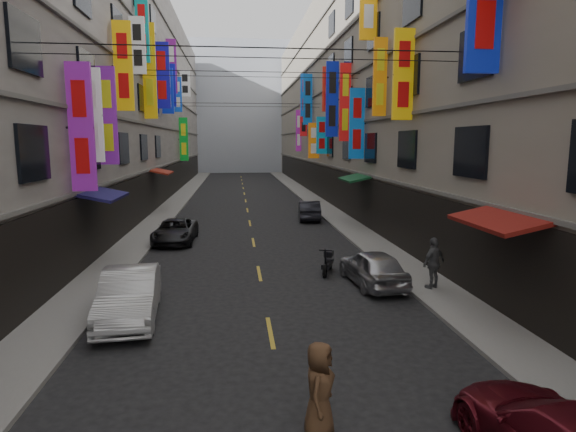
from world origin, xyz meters
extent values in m
cube|color=slate|center=(-6.00, 42.00, 0.06)|extent=(2.00, 90.00, 0.12)
cube|color=slate|center=(6.00, 42.00, 0.06)|extent=(2.00, 90.00, 0.12)
cube|color=gray|center=(-12.00, 42.00, 9.50)|extent=(10.00, 90.00, 19.00)
cube|color=black|center=(-6.95, 42.00, 1.50)|extent=(0.12, 85.50, 3.00)
cube|color=#66635E|center=(-6.94, 42.00, 3.20)|extent=(0.16, 90.00, 0.14)
cube|color=#66635E|center=(-6.94, 42.00, 6.40)|extent=(0.16, 90.00, 0.14)
cube|color=#66635E|center=(-6.94, 42.00, 9.60)|extent=(0.16, 90.00, 0.14)
cube|color=#66635E|center=(-6.94, 42.00, 12.80)|extent=(0.16, 90.00, 0.14)
cube|color=gray|center=(12.00, 42.00, 9.50)|extent=(10.00, 90.00, 19.00)
cube|color=black|center=(6.95, 42.00, 1.50)|extent=(0.12, 85.50, 3.00)
cube|color=#66635E|center=(6.94, 42.00, 3.20)|extent=(0.16, 90.00, 0.14)
cube|color=#66635E|center=(6.94, 42.00, 6.40)|extent=(0.16, 90.00, 0.14)
cube|color=#66635E|center=(6.94, 42.00, 9.60)|extent=(0.16, 90.00, 0.14)
cube|color=#66635E|center=(6.94, 42.00, 12.80)|extent=(0.16, 90.00, 0.14)
cube|color=#ADB4C1|center=(0.00, 92.00, 11.00)|extent=(18.00, 8.00, 22.00)
cube|color=purple|center=(-6.46, 24.18, 5.66)|extent=(0.88, 0.18, 4.67)
cylinder|color=black|center=(-6.51, 24.18, 5.66)|extent=(0.98, 0.08, 0.08)
cube|color=silver|center=(-6.54, 26.07, 6.19)|extent=(0.72, 0.18, 3.74)
cylinder|color=black|center=(-6.59, 26.07, 6.19)|extent=(0.82, 0.08, 0.08)
cube|color=yellow|center=(6.45, 26.45, 8.03)|extent=(0.89, 0.18, 3.86)
cylinder|color=black|center=(6.50, 26.45, 8.03)|extent=(0.99, 0.08, 0.08)
cube|color=#751B96|center=(-6.51, 28.23, 6.29)|extent=(0.79, 0.18, 4.32)
cylinder|color=black|center=(-6.56, 28.23, 6.29)|extent=(0.89, 0.08, 0.08)
cube|color=orange|center=(6.55, 30.24, 8.42)|extent=(0.69, 0.18, 3.90)
cylinder|color=black|center=(6.60, 30.24, 8.42)|extent=(0.79, 0.08, 0.08)
cube|color=#EDB00C|center=(-6.44, 31.56, 8.94)|extent=(0.93, 0.18, 4.43)
cylinder|color=black|center=(-6.49, 31.56, 8.94)|extent=(1.03, 0.08, 0.08)
cube|color=blue|center=(6.45, 34.36, 6.23)|extent=(0.90, 0.18, 4.19)
cylinder|color=black|center=(6.50, 34.36, 6.23)|extent=(1.00, 0.08, 0.08)
cube|color=silver|center=(-6.46, 35.82, 10.77)|extent=(0.87, 0.18, 3.26)
cylinder|color=black|center=(-6.51, 35.82, 10.77)|extent=(0.97, 0.08, 0.08)
cube|color=#0B8784|center=(-6.50, 37.79, 12.12)|extent=(0.79, 0.18, 4.04)
cylinder|color=black|center=(-6.55, 37.79, 12.12)|extent=(0.89, 0.08, 0.08)
cube|color=red|center=(6.53, 37.96, 7.77)|extent=(0.74, 0.18, 5.12)
cylinder|color=black|center=(6.58, 37.96, 7.77)|extent=(0.84, 0.08, 0.08)
cube|color=#EAB10D|center=(-6.47, 39.52, 9.82)|extent=(0.87, 0.18, 6.22)
cylinder|color=black|center=(-6.52, 39.52, 9.82)|extent=(0.97, 0.08, 0.08)
cube|color=#0D1CA1|center=(6.43, 41.88, 8.30)|extent=(0.93, 0.18, 5.52)
cylinder|color=black|center=(6.48, 41.88, 8.30)|extent=(1.03, 0.08, 0.08)
cube|color=#100D9E|center=(-6.31, 44.13, 10.16)|extent=(1.18, 0.18, 4.91)
cylinder|color=black|center=(-6.36, 44.13, 10.16)|extent=(1.28, 0.08, 0.08)
cube|color=red|center=(6.52, 44.43, 9.32)|extent=(0.76, 0.18, 3.49)
cylinder|color=black|center=(6.57, 44.43, 9.32)|extent=(0.86, 0.08, 0.08)
cube|color=#0E7FAB|center=(6.45, 46.15, 5.71)|extent=(0.91, 0.18, 3.10)
cylinder|color=black|center=(6.50, 46.15, 5.71)|extent=(1.01, 0.08, 0.08)
cube|color=#1028BD|center=(-6.41, 47.85, 9.39)|extent=(0.97, 0.18, 3.73)
cylinder|color=black|center=(-6.46, 47.85, 9.39)|extent=(1.07, 0.08, 0.08)
cube|color=#0E10A6|center=(-6.45, 50.35, 10.14)|extent=(0.90, 0.18, 3.70)
cylinder|color=black|center=(-6.50, 50.35, 10.14)|extent=(1.00, 0.08, 0.08)
cube|color=orange|center=(6.40, 50.05, 5.28)|extent=(1.00, 0.18, 3.25)
cylinder|color=black|center=(6.45, 50.05, 5.28)|extent=(1.10, 0.08, 0.08)
cube|color=#711578|center=(-6.45, 51.55, 11.94)|extent=(0.90, 0.18, 4.78)
cylinder|color=black|center=(-6.50, 51.55, 11.94)|extent=(1.00, 0.08, 0.08)
cube|color=#0D50A6|center=(6.45, 54.26, 9.36)|extent=(0.91, 0.18, 4.94)
cylinder|color=black|center=(6.50, 54.26, 9.36)|extent=(1.01, 0.08, 0.08)
cube|color=blue|center=(-6.52, 56.44, 9.92)|extent=(0.77, 0.18, 3.46)
cylinder|color=black|center=(-6.57, 56.44, 9.92)|extent=(0.87, 0.08, 0.08)
cube|color=blue|center=(6.45, 56.34, 9.98)|extent=(0.90, 0.18, 4.33)
cylinder|color=black|center=(6.50, 56.34, 9.98)|extent=(1.00, 0.08, 0.08)
cube|color=red|center=(6.52, 57.68, 7.55)|extent=(0.75, 0.18, 3.51)
cylinder|color=black|center=(6.57, 57.68, 7.55)|extent=(0.85, 0.08, 0.08)
cube|color=#0C8A23|center=(-6.44, 59.89, 5.46)|extent=(0.92, 0.18, 4.69)
cylinder|color=black|center=(-6.49, 59.89, 5.46)|extent=(1.02, 0.08, 0.08)
cube|color=silver|center=(-6.34, 62.34, 11.67)|extent=(1.12, 0.18, 2.80)
cylinder|color=black|center=(-6.39, 62.34, 11.67)|extent=(1.22, 0.08, 0.08)
cube|color=#971B94|center=(6.58, 62.14, 6.47)|extent=(0.64, 0.18, 4.76)
cylinder|color=black|center=(6.63, 62.14, 6.47)|extent=(0.74, 0.08, 0.08)
cube|color=maroon|center=(6.30, 18.00, 3.00)|extent=(1.39, 3.20, 0.41)
cube|color=#1B1752|center=(-6.30, 26.00, 3.00)|extent=(1.39, 3.20, 0.41)
cube|color=#144B27|center=(6.30, 34.00, 3.00)|extent=(1.39, 3.20, 0.41)
cube|color=maroon|center=(-6.30, 42.00, 3.00)|extent=(1.39, 3.20, 0.41)
cylinder|color=black|center=(0.00, 22.00, 8.20)|extent=(14.00, 0.04, 0.04)
cylinder|color=black|center=(0.00, 36.00, 9.40)|extent=(14.00, 0.04, 0.04)
cylinder|color=black|center=(0.00, 50.00, 8.60)|extent=(14.00, 0.04, 0.04)
cube|color=gold|center=(0.00, 18.00, 0.01)|extent=(0.12, 2.20, 0.01)
cube|color=gold|center=(0.00, 24.00, 0.01)|extent=(0.12, 2.20, 0.01)
cube|color=gold|center=(0.00, 30.00, 0.01)|extent=(0.12, 2.20, 0.01)
cube|color=gold|center=(0.00, 36.00, 0.01)|extent=(0.12, 2.20, 0.01)
cube|color=gold|center=(0.00, 42.00, 0.01)|extent=(0.12, 2.20, 0.01)
cube|color=gold|center=(0.00, 48.00, 0.01)|extent=(0.12, 2.20, 0.01)
cube|color=gold|center=(0.00, 54.00, 0.01)|extent=(0.12, 2.20, 0.01)
cube|color=gold|center=(0.00, 60.00, 0.01)|extent=(0.12, 2.20, 0.01)
cube|color=gold|center=(0.00, 66.00, 0.01)|extent=(0.12, 2.20, 0.01)
cube|color=gold|center=(0.00, 72.00, 0.01)|extent=(0.12, 2.20, 0.01)
cube|color=gold|center=(0.00, 78.00, 0.01)|extent=(0.12, 2.20, 0.01)
cylinder|color=black|center=(2.47, 23.11, 0.25)|extent=(0.28, 0.51, 0.50)
cylinder|color=black|center=(2.91, 24.33, 0.25)|extent=(0.28, 0.51, 0.50)
cube|color=black|center=(2.69, 23.72, 0.40)|extent=(0.72, 1.32, 0.18)
cube|color=black|center=(2.77, 23.95, 0.75)|extent=(0.49, 0.63, 0.22)
cylinder|color=black|center=(2.50, 23.20, 0.70)|extent=(0.20, 0.36, 0.88)
cylinder|color=black|center=(2.50, 23.20, 1.05)|extent=(0.49, 0.23, 0.06)
imported|color=silver|center=(-4.00, 19.46, 0.73)|extent=(1.95, 4.54, 1.45)
imported|color=black|center=(-4.00, 30.44, 0.60)|extent=(2.13, 4.37, 1.20)
imported|color=#B4B4B9|center=(4.00, 21.99, 0.66)|extent=(1.91, 4.00, 1.32)
imported|color=#222329|center=(4.00, 37.03, 0.64)|extent=(1.73, 4.00, 1.28)
imported|color=#535355|center=(5.87, 21.04, 1.01)|extent=(1.21, 1.04, 1.79)
imported|color=#513520|center=(0.52, 13.26, 0.86)|extent=(0.85, 0.99, 1.72)
camera|label=1|loc=(-0.88, 5.56, 5.12)|focal=30.00mm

